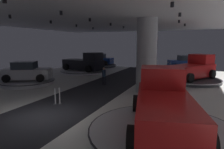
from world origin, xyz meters
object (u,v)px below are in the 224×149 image
at_px(display_platform_far_left, 83,71).
at_px(pickup_truck_far_left, 85,63).
at_px(display_car_deep_right, 185,62).
at_px(display_platform_deep_left, 100,65).
at_px(pickup_truck_far_right, 193,69).
at_px(pickup_truck_near_right, 163,104).
at_px(column_right, 146,56).
at_px(display_platform_far_right, 190,80).
at_px(visitor_walking_near, 104,75).
at_px(display_car_deep_left, 99,60).
at_px(display_platform_mid_left, 28,82).
at_px(display_platform_deep_right, 184,69).
at_px(display_platform_near_right, 163,131).
at_px(display_car_mid_left, 27,72).

bearing_deg(display_platform_far_left, pickup_truck_far_left, -9.84).
xyz_separation_m(display_car_deep_right, display_platform_deep_left, (-12.76, -0.08, -0.95)).
bearing_deg(pickup_truck_far_left, pickup_truck_far_right, -4.60).
bearing_deg(pickup_truck_near_right, column_right, 109.23).
bearing_deg(display_platform_far_right, pickup_truck_far_right, 58.46).
bearing_deg(pickup_truck_far_left, column_right, -36.30).
bearing_deg(display_car_deep_right, visitor_walking_near, -116.01).
distance_m(display_car_deep_left, display_platform_far_left, 6.48).
bearing_deg(pickup_truck_near_right, display_platform_far_left, 131.76).
bearing_deg(display_platform_far_right, display_platform_mid_left, -153.01).
bearing_deg(visitor_walking_near, display_platform_deep_right, 64.08).
bearing_deg(display_platform_near_right, pickup_truck_far_right, 86.14).
distance_m(display_platform_deep_right, visitor_walking_near, 13.92).
bearing_deg(display_car_deep_left, display_car_mid_left, -90.15).
xyz_separation_m(display_platform_deep_right, visitor_walking_near, (-6.08, -12.50, 0.70)).
height_order(display_platform_far_right, visitor_walking_near, visitor_walking_near).
bearing_deg(display_car_deep_left, pickup_truck_far_left, -79.86).
height_order(display_platform_mid_left, pickup_truck_far_left, pickup_truck_far_left).
bearing_deg(column_right, display_platform_mid_left, -173.10).
relative_size(column_right, pickup_truck_far_left, 0.99).
bearing_deg(display_platform_mid_left, display_car_deep_left, 89.96).
height_order(display_platform_deep_right, display_platform_near_right, display_platform_deep_right).
relative_size(display_platform_deep_left, pickup_truck_far_left, 0.94).
bearing_deg(display_car_mid_left, display_platform_near_right, -22.91).
relative_size(display_platform_deep_right, display_platform_near_right, 0.75).
bearing_deg(display_platform_far_left, display_platform_mid_left, -95.74).
bearing_deg(pickup_truck_far_left, display_car_mid_left, -98.11).
xyz_separation_m(display_platform_near_right, display_platform_deep_left, (-12.98, 20.22, 0.03)).
xyz_separation_m(display_platform_far_right, pickup_truck_far_right, (0.17, 0.27, 1.07)).
bearing_deg(display_platform_far_left, display_platform_deep_left, 97.16).
distance_m(display_platform_near_right, display_platform_deep_left, 24.03).
relative_size(column_right, display_platform_deep_left, 1.05).
height_order(display_platform_deep_right, display_platform_mid_left, display_platform_deep_right).
height_order(display_platform_far_right, pickup_truck_far_left, pickup_truck_far_left).
relative_size(display_platform_deep_right, visitor_walking_near, 2.87).
xyz_separation_m(display_platform_near_right, display_car_mid_left, (-13.05, 5.51, 0.95)).
height_order(display_platform_far_right, pickup_truck_far_right, pickup_truck_far_right).
relative_size(pickup_truck_far_right, display_platform_deep_left, 1.07).
height_order(display_platform_deep_right, display_car_deep_left, display_car_deep_left).
xyz_separation_m(display_car_mid_left, pickup_truck_far_right, (13.91, 7.27, 0.13)).
height_order(pickup_truck_far_right, visitor_walking_near, pickup_truck_far_right).
relative_size(display_car_deep_left, visitor_walking_near, 2.71).
height_order(display_platform_mid_left, display_car_deep_left, display_car_deep_left).
xyz_separation_m(display_car_deep_right, display_platform_far_left, (-11.96, -6.43, -1.00)).
xyz_separation_m(column_right, pickup_truck_far_left, (-9.52, 6.99, -1.56)).
height_order(display_car_deep_right, display_platform_far_right, display_car_deep_right).
height_order(column_right, display_platform_far_left, column_right).
xyz_separation_m(display_platform_deep_right, display_platform_far_left, (-11.94, -6.42, -0.06)).
bearing_deg(display_car_deep_left, display_car_deep_right, 0.35).
distance_m(display_car_mid_left, display_platform_far_right, 15.45).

